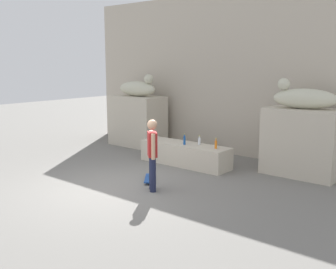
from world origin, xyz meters
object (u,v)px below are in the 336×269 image
at_px(statue_reclining_right, 304,98).
at_px(bottle_orange, 216,144).
at_px(statue_reclining_left, 138,88).
at_px(skater, 152,152).
at_px(bottle_blue, 184,140).
at_px(skateboard, 149,178).
at_px(bottle_clear, 199,141).

bearing_deg(statue_reclining_right, bottle_orange, 16.27).
xyz_separation_m(statue_reclining_left, skater, (3.83, -3.50, -1.12)).
height_order(statue_reclining_right, bottle_blue, statue_reclining_right).
height_order(skateboard, bottle_blue, bottle_blue).
distance_m(statue_reclining_right, bottle_clear, 3.05).
bearing_deg(statue_reclining_left, statue_reclining_right, -1.04).
xyz_separation_m(bottle_clear, bottle_orange, (0.67, -0.17, 0.01)).
xyz_separation_m(skater, bottle_clear, (-0.49, 2.55, -0.19)).
bearing_deg(bottle_orange, bottle_blue, -172.39).
bearing_deg(statue_reclining_left, skateboard, -43.60).
bearing_deg(statue_reclining_right, statue_reclining_left, -13.91).
height_order(statue_reclining_left, skater, statue_reclining_left).
distance_m(skater, bottle_orange, 2.39).
relative_size(statue_reclining_right, bottle_clear, 6.52).
bearing_deg(statue_reclining_left, bottle_clear, -16.84).
height_order(skater, bottle_clear, skater).
relative_size(statue_reclining_right, skateboard, 2.26).
relative_size(statue_reclining_left, skateboard, 2.15).
xyz_separation_m(statue_reclining_right, bottle_blue, (-2.90, -1.24, -1.29)).
distance_m(statue_reclining_right, skateboard, 4.47).
bearing_deg(skater, bottle_clear, 143.49).
relative_size(statue_reclining_right, skater, 1.01).
bearing_deg(bottle_clear, skateboard, -92.49).
relative_size(skater, bottle_clear, 6.46).
distance_m(statue_reclining_left, bottle_clear, 3.71).
bearing_deg(skater, statue_reclining_left, -179.80).
bearing_deg(skateboard, statue_reclining_left, -171.66).
height_order(statue_reclining_right, skater, statue_reclining_right).
bearing_deg(skateboard, bottle_clear, 138.50).
xyz_separation_m(statue_reclining_left, skateboard, (3.25, -2.99, -1.98)).
bearing_deg(skater, bottle_orange, 128.23).
bearing_deg(bottle_clear, bottle_orange, -14.32).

